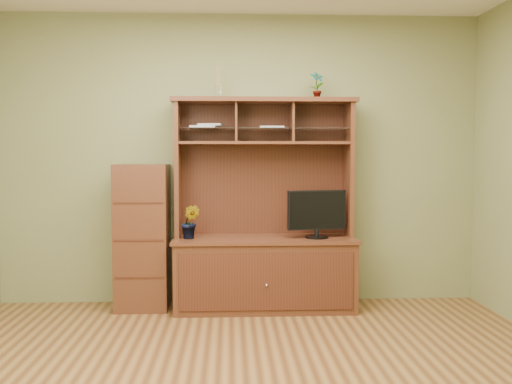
{
  "coord_description": "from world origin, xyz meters",
  "views": [
    {
      "loc": [
        -0.1,
        -3.38,
        1.39
      ],
      "look_at": [
        0.11,
        1.2,
        1.09
      ],
      "focal_mm": 40.0,
      "sensor_mm": 36.0,
      "label": 1
    }
  ],
  "objects": [
    {
      "name": "room",
      "position": [
        0.0,
        0.0,
        1.35
      ],
      "size": [
        4.54,
        4.04,
        2.74
      ],
      "color": "#543218",
      "rests_on": "ground"
    },
    {
      "name": "media_hutch",
      "position": [
        0.21,
        1.73,
        0.52
      ],
      "size": [
        1.66,
        0.61,
        1.9
      ],
      "color": "#442013",
      "rests_on": "room"
    },
    {
      "name": "monitor",
      "position": [
        0.68,
        1.65,
        0.88
      ],
      "size": [
        0.53,
        0.21,
        0.43
      ],
      "rotation": [
        0.0,
        0.0,
        0.21
      ],
      "color": "black",
      "rests_on": "media_hutch"
    },
    {
      "name": "orchid_plant",
      "position": [
        -0.45,
        1.65,
        0.8
      ],
      "size": [
        0.19,
        0.17,
        0.3
      ],
      "primitive_type": "imported",
      "rotation": [
        0.0,
        0.0,
        -0.23
      ],
      "color": "#23531C",
      "rests_on": "media_hutch"
    },
    {
      "name": "top_plant",
      "position": [
        0.69,
        1.8,
        2.02
      ],
      "size": [
        0.15,
        0.12,
        0.25
      ],
      "primitive_type": "imported",
      "rotation": [
        0.0,
        0.0,
        0.31
      ],
      "color": "#2D6F27",
      "rests_on": "media_hutch"
    },
    {
      "name": "reed_diffuser",
      "position": [
        -0.2,
        1.8,
        2.02
      ],
      "size": [
        0.06,
        0.06,
        0.29
      ],
      "color": "silver",
      "rests_on": "media_hutch"
    },
    {
      "name": "magazines",
      "position": [
        -0.12,
        1.8,
        1.65
      ],
      "size": [
        0.85,
        0.18,
        0.04
      ],
      "color": "#A3A3A7",
      "rests_on": "media_hutch"
    },
    {
      "name": "side_cabinet",
      "position": [
        -0.89,
        1.77,
        0.65
      ],
      "size": [
        0.47,
        0.43,
        1.31
      ],
      "color": "#442013",
      "rests_on": "room"
    }
  ]
}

